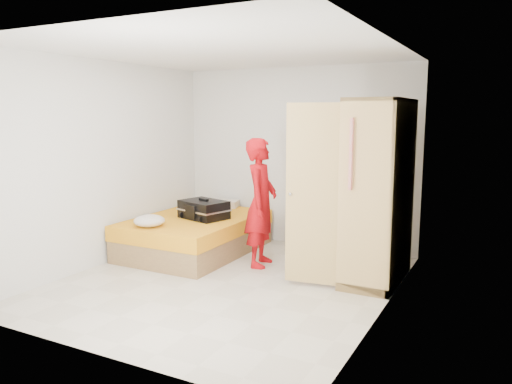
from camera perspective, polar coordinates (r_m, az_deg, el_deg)
The scene contains 7 objects.
room at distance 5.60m, azimuth -3.45°, elevation 2.44°, with size 4.00×4.02×2.60m.
bed at distance 7.09m, azimuth -6.93°, elevation -4.85°, with size 1.42×2.02×0.50m.
wardrobe at distance 5.87m, azimuth 13.24°, elevation -0.45°, with size 1.17×1.26×2.10m.
person at distance 6.33m, azimuth 0.58°, elevation -1.22°, with size 0.60×0.39×1.63m, color red.
suitcase at distance 6.93m, azimuth -6.01°, elevation -2.01°, with size 0.74×0.62×0.28m.
round_cushion at distance 6.54m, azimuth -12.10°, elevation -3.23°, with size 0.40×0.40×0.15m, color beige.
pillow at distance 7.79m, azimuth -4.16°, elevation -1.30°, with size 0.57×0.29×0.10m, color beige.
Camera 1 is at (2.86, -4.77, 1.93)m, focal length 35.00 mm.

